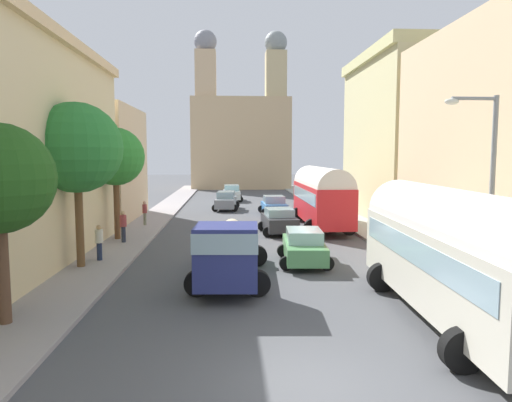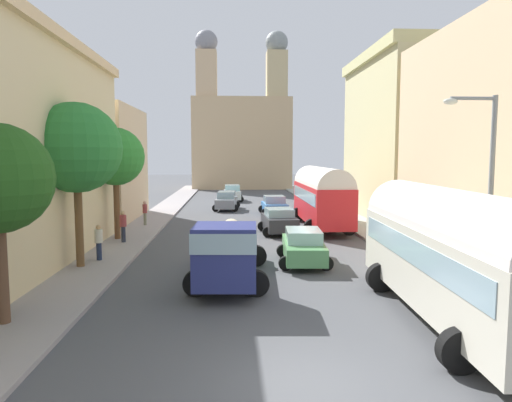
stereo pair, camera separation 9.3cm
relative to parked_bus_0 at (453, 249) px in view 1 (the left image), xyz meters
name	(u,v)px [view 1 (the left image)]	position (x,y,z in m)	size (l,w,h in m)	color
ground_plane	(251,216)	(-4.74, 23.42, -2.14)	(154.00, 154.00, 0.00)	#4B4C50
sidewalk_left	(157,216)	(-11.99, 23.42, -2.07)	(2.50, 70.00, 0.14)	gray
sidewalk_right	(342,215)	(2.51, 23.42, -2.07)	(2.50, 70.00, 0.14)	#A6ADA4
building_left_1	(10,152)	(-16.20, 8.90, 2.82)	(6.52, 14.43, 9.88)	beige
building_left_2	(102,164)	(-15.63, 21.89, 1.98)	(4.78, 9.67, 8.25)	beige
building_right_1	(493,143)	(6.03, 8.62, 3.25)	(4.54, 12.39, 10.79)	beige
building_right_2	(404,136)	(6.73, 21.87, 4.06)	(6.52, 12.91, 12.33)	#C8BF8A
distant_church	(241,136)	(-4.74, 54.32, 5.29)	(13.82, 7.33, 21.76)	tan
parked_bus_0	(453,249)	(0.00, 0.00, 0.00)	(3.41, 10.05, 3.87)	beige
parked_bus_1	(321,194)	(-0.33, 17.54, 0.09)	(3.23, 9.50, 4.01)	red
cargo_truck_0	(229,252)	(-6.39, 4.04, -0.88)	(3.20, 7.40, 2.50)	navy
car_0	(226,201)	(-6.69, 28.02, -1.34)	(2.44, 4.46, 1.62)	gray
car_1	(232,193)	(-6.17, 35.77, -1.31)	(2.36, 4.26, 1.67)	silver
car_2	(304,246)	(-3.07, 7.48, -1.37)	(2.46, 4.18, 1.53)	#539355
car_3	(279,221)	(-3.34, 15.38, -1.35)	(2.55, 3.81, 1.56)	#2C2C30
car_4	(274,205)	(-2.78, 24.65, -1.39)	(2.49, 3.68, 1.51)	#4384CF
pedestrian_0	(145,212)	(-12.04, 18.47, -1.12)	(0.43, 0.43, 1.75)	slate
pedestrian_1	(99,241)	(-12.17, 8.04, -1.16)	(0.49, 0.49, 1.73)	#1F2B47
pedestrian_2	(123,225)	(-12.07, 12.31, -1.09)	(0.47, 0.47, 1.84)	#262B3C
streetlamp_near	(485,184)	(1.54, 1.19, 1.80)	(1.69, 0.28, 6.63)	gray
roadside_tree_1	(77,148)	(-12.64, 6.91, 2.95)	(3.74, 3.74, 6.99)	brown
roadside_tree_2	(115,157)	(-12.64, 13.38, 2.55)	(3.20, 3.20, 6.33)	brown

